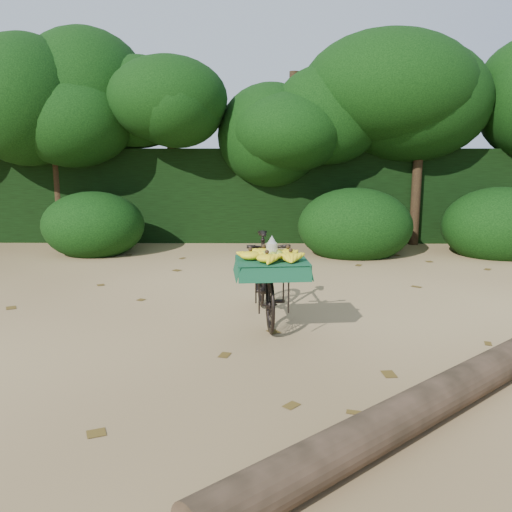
{
  "coord_description": "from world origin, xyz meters",
  "views": [
    {
      "loc": [
        -0.09,
        -4.9,
        1.82
      ],
      "look_at": [
        -0.15,
        0.36,
        0.76
      ],
      "focal_mm": 38.0,
      "sensor_mm": 36.0,
      "label": 1
    }
  ],
  "objects": [
    {
      "name": "bush_clumps",
      "position": [
        0.5,
        4.3,
        0.45
      ],
      "size": [
        8.8,
        1.7,
        0.9
      ],
      "primitive_type": null,
      "color": "black",
      "rests_on": "ground"
    },
    {
      "name": "vendor_bicycle",
      "position": [
        -0.05,
        0.67,
        0.48
      ],
      "size": [
        0.72,
        1.69,
        0.94
      ],
      "rotation": [
        0.0,
        0.0,
        0.1
      ],
      "color": "black",
      "rests_on": "ground"
    },
    {
      "name": "leaf_litter",
      "position": [
        0.0,
        0.65,
        0.01
      ],
      "size": [
        7.0,
        7.3,
        0.01
      ],
      "primitive_type": null,
      "color": "#523E16",
      "rests_on": "ground"
    },
    {
      "name": "hedge_backdrop",
      "position": [
        0.0,
        6.3,
        0.9
      ],
      "size": [
        26.0,
        1.8,
        1.8
      ],
      "primitive_type": "cube",
      "color": "black",
      "rests_on": "ground"
    },
    {
      "name": "tree_row",
      "position": [
        -0.65,
        5.5,
        2.0
      ],
      "size": [
        14.5,
        2.0,
        4.0
      ],
      "primitive_type": null,
      "color": "black",
      "rests_on": "ground"
    },
    {
      "name": "ground",
      "position": [
        0.0,
        0.0,
        0.0
      ],
      "size": [
        80.0,
        80.0,
        0.0
      ],
      "primitive_type": "plane",
      "color": "tan",
      "rests_on": "ground"
    },
    {
      "name": "fallen_log",
      "position": [
        1.02,
        -1.53,
        0.14
      ],
      "size": [
        3.07,
        2.72,
        0.28
      ],
      "primitive_type": "cylinder",
      "rotation": [
        1.57,
        0.0,
        -0.85
      ],
      "color": "brown",
      "rests_on": "ground"
    }
  ]
}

